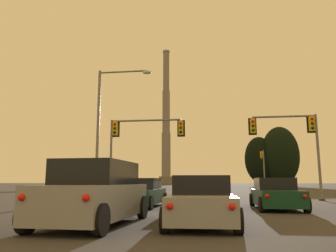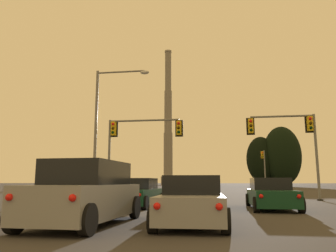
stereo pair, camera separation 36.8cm
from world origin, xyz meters
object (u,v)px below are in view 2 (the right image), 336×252
(sedan_left_lane_front, at_px, (137,193))
(traffic_light_overhead_left, at_px, (134,137))
(traffic_light_overhead_right, at_px, (292,134))
(street_lamp, at_px, (104,118))
(sedan_right_lane_front, at_px, (271,194))
(traffic_light_far_right, at_px, (264,164))
(sedan_center_lane_front, at_px, (197,194))
(sedan_center_lane_second, at_px, (193,201))
(smokestack, at_px, (168,130))
(suv_left_lane_second, at_px, (87,194))

(sedan_left_lane_front, height_order, traffic_light_overhead_left, traffic_light_overhead_left)
(traffic_light_overhead_right, height_order, street_lamp, street_lamp)
(sedan_right_lane_front, bearing_deg, traffic_light_far_right, 82.94)
(sedan_center_lane_front, distance_m, sedan_center_lane_second, 6.34)
(sedan_center_lane_second, height_order, smokestack, smokestack)
(sedan_left_lane_front, height_order, suv_left_lane_second, suv_left_lane_second)
(sedan_right_lane_front, bearing_deg, suv_left_lane_second, -133.27)
(sedan_center_lane_front, xyz_separation_m, suv_left_lane_second, (-2.86, -7.00, 0.23))
(sedan_center_lane_front, bearing_deg, traffic_light_overhead_right, 48.46)
(traffic_light_overhead_left, bearing_deg, smokestack, 96.82)
(sedan_center_lane_second, relative_size, suv_left_lane_second, 0.95)
(suv_left_lane_second, relative_size, smokestack, 0.09)
(sedan_left_lane_front, bearing_deg, sedan_center_lane_front, -2.77)
(sedan_center_lane_second, distance_m, smokestack, 119.83)
(sedan_left_lane_front, bearing_deg, street_lamp, 127.55)
(sedan_left_lane_front, bearing_deg, suv_left_lane_second, -87.08)
(sedan_center_lane_front, xyz_separation_m, street_lamp, (-6.71, 5.22, 4.97))
(street_lamp, bearing_deg, smokestack, 95.82)
(traffic_light_far_right, bearing_deg, traffic_light_overhead_left, -115.73)
(traffic_light_overhead_right, relative_size, traffic_light_overhead_left, 1.00)
(sedan_center_lane_second, bearing_deg, traffic_light_overhead_left, 110.16)
(sedan_center_lane_second, bearing_deg, traffic_light_overhead_right, 64.65)
(suv_left_lane_second, xyz_separation_m, traffic_light_overhead_right, (9.17, 14.22, 3.61))
(street_lamp, bearing_deg, sedan_left_lane_front, -53.81)
(traffic_light_overhead_right, bearing_deg, sedan_center_lane_second, -114.09)
(traffic_light_overhead_left, height_order, street_lamp, street_lamp)
(sedan_right_lane_front, relative_size, traffic_light_overhead_right, 0.80)
(sedan_center_lane_front, distance_m, smokestack, 113.63)
(street_lamp, bearing_deg, traffic_light_far_right, 63.31)
(suv_left_lane_second, xyz_separation_m, traffic_light_overhead_left, (-2.24, 14.28, 3.64))
(sedan_left_lane_front, bearing_deg, sedan_right_lane_front, -4.08)
(suv_left_lane_second, distance_m, traffic_light_far_right, 43.27)
(sedan_center_lane_second, relative_size, traffic_light_overhead_left, 0.80)
(traffic_light_far_right, bearing_deg, traffic_light_overhead_right, -93.80)
(sedan_center_lane_front, bearing_deg, sedan_right_lane_front, -7.02)
(traffic_light_far_right, bearing_deg, sedan_center_lane_front, -103.17)
(sedan_right_lane_front, bearing_deg, street_lamp, 151.60)
(traffic_light_far_right, xyz_separation_m, street_lamp, (-14.85, -29.53, 1.73))
(suv_left_lane_second, xyz_separation_m, street_lamp, (-3.85, 12.21, 4.74))
(sedan_left_lane_front, distance_m, traffic_light_overhead_right, 12.31)
(sedan_center_lane_front, height_order, traffic_light_overhead_left, traffic_light_overhead_left)
(sedan_center_lane_front, bearing_deg, sedan_left_lane_front, 175.44)
(sedan_left_lane_front, relative_size, traffic_light_overhead_right, 0.80)
(street_lamp, bearing_deg, sedan_center_lane_front, -37.85)
(traffic_light_overhead_right, height_order, traffic_light_far_right, traffic_light_far_right)
(sedan_center_lane_second, height_order, sedan_right_lane_front, same)
(sedan_left_lane_front, bearing_deg, smokestack, 98.80)
(sedan_left_lane_front, height_order, traffic_light_overhead_right, traffic_light_overhead_right)
(suv_left_lane_second, xyz_separation_m, traffic_light_far_right, (10.99, 41.74, 3.01))
(suv_left_lane_second, bearing_deg, street_lamp, 109.86)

